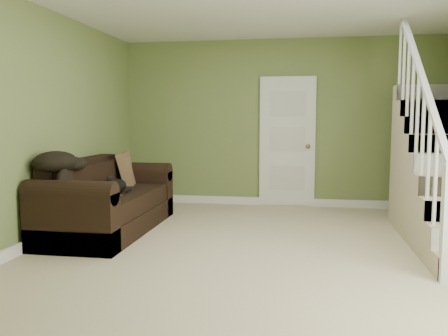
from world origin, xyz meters
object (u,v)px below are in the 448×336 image
(sofa, at_px, (106,204))
(cat, at_px, (116,186))
(banana, at_px, (114,197))
(side_table, at_px, (120,194))

(sofa, distance_m, cat, 0.30)
(sofa, xyz_separation_m, cat, (0.17, -0.08, 0.23))
(sofa, relative_size, banana, 11.56)
(cat, bearing_deg, side_table, 115.00)
(side_table, relative_size, cat, 1.55)
(banana, bearing_deg, side_table, 95.05)
(side_table, relative_size, banana, 3.94)
(side_table, distance_m, banana, 1.67)
(sofa, distance_m, side_table, 1.10)
(side_table, height_order, banana, side_table)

